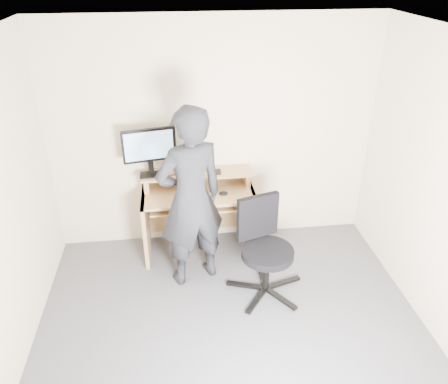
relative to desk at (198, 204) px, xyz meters
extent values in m
plane|color=#56565B|center=(0.20, -1.53, -0.55)|extent=(3.50, 3.50, 0.00)
cube|color=beige|center=(0.20, 0.22, 0.70)|extent=(3.50, 0.02, 2.50)
cube|color=white|center=(0.20, -1.53, 1.95)|extent=(3.50, 3.50, 0.02)
cube|color=tan|center=(-0.58, -0.08, -0.17)|extent=(0.04, 0.60, 0.75)
cube|color=tan|center=(0.58, -0.08, -0.17)|extent=(0.04, 0.60, 0.75)
cube|color=tan|center=(0.00, -0.08, 0.19)|extent=(1.20, 0.60, 0.03)
cube|color=tan|center=(0.00, -0.16, 0.09)|extent=(1.02, 0.38, 0.02)
cube|color=tan|center=(-0.54, 0.07, 0.28)|extent=(0.05, 0.28, 0.15)
cube|color=tan|center=(0.54, 0.07, 0.28)|extent=(0.05, 0.28, 0.15)
cube|color=tan|center=(0.00, 0.07, 0.35)|extent=(1.20, 0.30, 0.02)
cube|color=tan|center=(0.00, 0.21, -0.12)|extent=(1.20, 0.03, 0.65)
cube|color=black|center=(-0.48, 0.05, 0.37)|extent=(0.24, 0.15, 0.02)
cube|color=black|center=(-0.48, 0.08, 0.46)|extent=(0.06, 0.04, 0.15)
cube|color=black|center=(-0.48, 0.05, 0.71)|extent=(0.55, 0.14, 0.35)
cube|color=#91C3FB|center=(-0.48, 0.03, 0.71)|extent=(0.49, 0.10, 0.30)
cube|color=black|center=(0.01, 0.11, 0.46)|extent=(0.10, 0.14, 0.20)
cylinder|color=#B5B5B9|center=(0.01, 0.10, 0.46)|extent=(0.10, 0.10, 0.19)
cube|color=black|center=(0.22, 0.04, 0.37)|extent=(0.08, 0.13, 0.01)
cube|color=black|center=(-0.32, -0.03, 0.38)|extent=(0.06, 0.05, 0.03)
torus|color=silver|center=(-0.11, 0.15, 0.37)|extent=(0.17, 0.17, 0.06)
cube|color=black|center=(-0.05, -0.17, 0.12)|extent=(0.48, 0.23, 0.03)
ellipsoid|color=black|center=(0.26, -0.18, 0.22)|extent=(0.10, 0.07, 0.04)
cube|color=black|center=(0.79, -0.81, -0.51)|extent=(0.38, 0.16, 0.03)
cube|color=black|center=(0.60, -0.66, -0.51)|extent=(0.06, 0.38, 0.03)
cube|color=black|center=(0.41, -0.80, -0.51)|extent=(0.38, 0.17, 0.03)
cube|color=black|center=(0.48, -1.03, -0.51)|extent=(0.27, 0.34, 0.03)
cube|color=black|center=(0.71, -1.03, -0.51)|extent=(0.26, 0.34, 0.03)
cylinder|color=black|center=(0.60, -0.87, -0.30)|extent=(0.06, 0.06, 0.40)
cylinder|color=black|center=(0.60, -0.87, -0.07)|extent=(0.50, 0.50, 0.07)
cube|color=black|center=(0.53, -0.65, 0.21)|extent=(0.42, 0.18, 0.45)
imported|color=black|center=(-0.10, -0.54, 0.38)|extent=(0.79, 0.66, 1.85)
camera|label=1|loc=(-0.22, -4.15, 2.43)|focal=35.00mm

